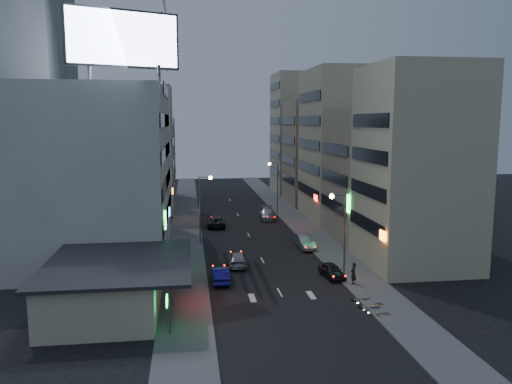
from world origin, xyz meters
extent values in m
plane|color=black|center=(0.00, 0.00, 0.00)|extent=(180.00, 180.00, 0.00)
cube|color=#4C4C4F|center=(-8.00, 30.00, 0.06)|extent=(4.00, 120.00, 0.12)
cube|color=#4C4C4F|center=(8.00, 30.00, 0.06)|extent=(4.00, 120.00, 0.12)
cube|color=#AFAA89|center=(-14.00, 2.00, 1.80)|extent=(8.00, 12.00, 3.60)
cube|color=black|center=(-13.00, 2.00, 3.75)|extent=(11.00, 13.00, 0.25)
cube|color=black|center=(-8.90, 2.00, 3.10)|extent=(0.12, 4.00, 0.90)
cube|color=#FF1E14|center=(-8.82, 2.00, 3.10)|extent=(0.04, 3.70, 0.70)
cube|color=#BBBBB6|center=(-17.00, 20.00, 9.00)|extent=(14.00, 24.00, 18.00)
cube|color=gray|center=(-26.00, 23.00, 17.00)|extent=(10.00, 14.00, 34.00)
cube|color=#AFAA89|center=(15.00, 10.50, 10.00)|extent=(10.00, 11.00, 20.00)
cube|color=gray|center=(15.50, 22.00, 8.00)|extent=(11.00, 12.00, 16.00)
cube|color=#AFAA89|center=(15.00, 35.00, 11.00)|extent=(10.00, 14.00, 22.00)
cube|color=#BBBBB6|center=(-15.50, 45.00, 10.00)|extent=(11.00, 10.00, 20.00)
cube|color=gray|center=(-16.00, 58.00, 7.50)|extent=(12.00, 10.00, 15.00)
cube|color=gray|center=(15.50, 50.00, 9.00)|extent=(11.00, 12.00, 18.00)
cube|color=#AFAA89|center=(16.00, 64.00, 12.00)|extent=(12.00, 12.00, 24.00)
cylinder|color=#595B60|center=(-16.00, 10.00, 18.75)|extent=(0.30, 0.30, 1.50)
cylinder|color=#595B60|center=(-10.00, 10.00, 18.75)|extent=(0.30, 0.30, 1.50)
cube|color=black|center=(-13.00, 10.00, 21.70)|extent=(9.52, 3.75, 5.00)
cube|color=#ACBEE6|center=(-12.92, 9.79, 21.70)|extent=(9.04, 3.34, 4.60)
cylinder|color=#595B60|center=(6.30, 6.00, 4.12)|extent=(0.16, 0.16, 8.00)
cylinder|color=#595B60|center=(5.60, 6.00, 8.02)|extent=(1.40, 0.10, 0.10)
sphere|color=#FFD88C|center=(5.00, 6.00, 7.92)|extent=(0.44, 0.44, 0.44)
cylinder|color=#595B60|center=(-6.30, 22.00, 4.12)|extent=(0.16, 0.16, 8.00)
cylinder|color=#595B60|center=(-5.60, 22.00, 8.02)|extent=(1.40, 0.10, 0.10)
sphere|color=#FFD88C|center=(-5.00, 22.00, 7.92)|extent=(0.44, 0.44, 0.44)
cylinder|color=#595B60|center=(6.30, 40.00, 4.12)|extent=(0.16, 0.16, 8.00)
cylinder|color=#595B60|center=(5.60, 40.00, 8.02)|extent=(1.40, 0.10, 0.10)
sphere|color=#FFD88C|center=(5.00, 40.00, 7.92)|extent=(0.44, 0.44, 0.44)
imported|color=#242529|center=(5.60, 7.40, 0.66)|extent=(1.99, 4.01, 1.32)
imported|color=#A5A6AD|center=(5.60, 18.37, 0.76)|extent=(1.72, 4.63, 1.51)
imported|color=#242529|center=(-3.86, 31.57, 0.71)|extent=(2.65, 5.26, 1.43)
imported|color=gray|center=(4.13, 36.06, 0.80)|extent=(2.70, 5.68, 1.60)
imported|color=navy|center=(-4.86, 7.41, 0.70)|extent=(1.50, 4.25, 1.40)
imported|color=#9EA0A6|center=(-2.73, 12.44, 0.67)|extent=(2.36, 4.79, 1.34)
imported|color=black|center=(6.83, 4.96, 1.10)|extent=(0.85, 0.83, 1.96)
camera|label=1|loc=(-7.58, -36.32, 14.55)|focal=35.00mm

